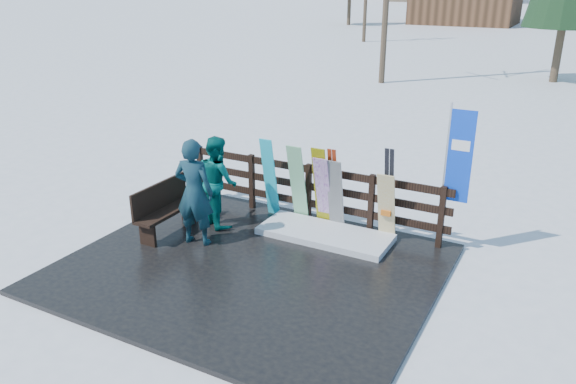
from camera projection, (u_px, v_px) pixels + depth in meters
The scene contains 16 objects.
ground at pixel (250, 270), 9.41m from camera, with size 700.00×700.00×0.00m, color white.
deck at pixel (250, 268), 9.40m from camera, with size 6.00×5.00×0.08m, color black.
fence at pixel (308, 188), 10.96m from camera, with size 5.60×0.10×1.15m.
snow_patch at pixel (325, 234), 10.40m from camera, with size 2.44×1.00×0.12m, color white.
bench at pixel (165, 207), 10.45m from camera, with size 0.41×1.50×0.97m.
snowboard_0 at pixel (270, 178), 11.05m from camera, with size 0.26×0.03×1.67m, color #20CBE6.
snowboard_1 at pixel (298, 184), 10.78m from camera, with size 0.31×0.03×1.64m, color silver.
snowboard_2 at pixel (321, 187), 10.56m from camera, with size 0.27×0.03×1.66m, color #FFF200.
snowboard_3 at pixel (323, 192), 10.57m from camera, with size 0.29×0.03×1.49m, color white.
snowboard_4 at pixel (335, 195), 10.47m from camera, with size 0.30×0.03×1.44m, color black.
snowboard_5 at pixel (386, 207), 10.04m from camera, with size 0.31×0.03×1.36m, color silver.
ski_pair_a at pixel (334, 188), 10.52m from camera, with size 0.17×0.33×1.62m.
ski_pair_b at pixel (389, 194), 10.02m from camera, with size 0.17×0.31×1.78m.
rental_flag at pixel (456, 162), 9.46m from camera, with size 0.45×0.04×2.60m.
person_front at pixel (194, 192), 9.87m from camera, with size 0.71×0.47×1.95m, color #18494B.
person_back at pixel (218, 181), 10.69m from camera, with size 0.86×0.67×1.76m, color #045C57.
Camera 1 is at (4.48, -7.03, 4.61)m, focal length 35.00 mm.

